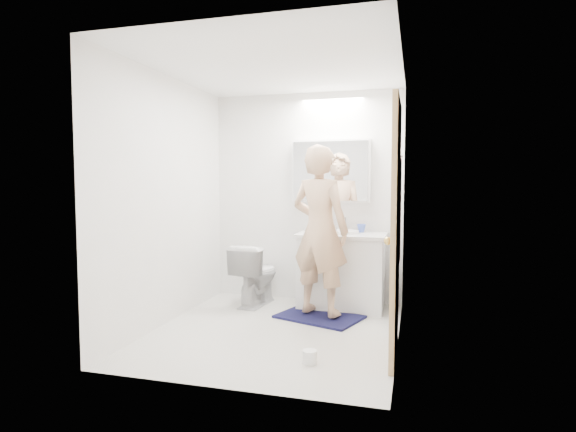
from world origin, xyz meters
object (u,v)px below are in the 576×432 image
(soap_bottle_a, at_px, (322,222))
(toothbrush_cup, at_px, (361,228))
(vanity_cabinet, at_px, (342,273))
(toilet_paper_roll, at_px, (310,357))
(medicine_cabinet, at_px, (331,171))
(soap_bottle_b, at_px, (324,223))
(toilet, at_px, (256,274))
(person, at_px, (320,230))

(soap_bottle_a, distance_m, toothbrush_cup, 0.44)
(vanity_cabinet, bearing_deg, soap_bottle_a, 148.76)
(soap_bottle_a, relative_size, toilet_paper_roll, 1.89)
(medicine_cabinet, bearing_deg, toothbrush_cup, -8.08)
(toothbrush_cup, bearing_deg, medicine_cabinet, 171.92)
(soap_bottle_a, relative_size, soap_bottle_b, 1.11)
(vanity_cabinet, xyz_separation_m, toothbrush_cup, (0.19, 0.16, 0.48))
(soap_bottle_a, bearing_deg, toilet, -159.45)
(medicine_cabinet, height_order, soap_bottle_b, medicine_cabinet)
(medicine_cabinet, height_order, soap_bottle_a, medicine_cabinet)
(medicine_cabinet, bearing_deg, person, -89.39)
(toilet_paper_roll, bearing_deg, medicine_cabinet, 95.37)
(medicine_cabinet, height_order, person, medicine_cabinet)
(soap_bottle_a, height_order, toothbrush_cup, soap_bottle_a)
(toilet, xyz_separation_m, toilet_paper_roll, (0.97, -1.52, -0.29))
(person, relative_size, toilet_paper_roll, 15.40)
(toothbrush_cup, bearing_deg, vanity_cabinet, -139.88)
(vanity_cabinet, xyz_separation_m, medicine_cabinet, (-0.16, 0.21, 1.11))
(person, bearing_deg, vanity_cabinet, -90.07)
(medicine_cabinet, distance_m, toilet, 1.44)
(soap_bottle_a, bearing_deg, soap_bottle_b, 69.87)
(soap_bottle_a, bearing_deg, vanity_cabinet, -31.24)
(soap_bottle_a, bearing_deg, toothbrush_cup, 1.31)
(toothbrush_cup, distance_m, toilet_paper_roll, 1.98)
(toilet, xyz_separation_m, toothbrush_cup, (1.14, 0.28, 0.52))
(medicine_cabinet, relative_size, person, 0.52)
(vanity_cabinet, height_order, toothbrush_cup, toothbrush_cup)
(medicine_cabinet, bearing_deg, soap_bottle_a, -144.76)
(soap_bottle_a, relative_size, toothbrush_cup, 2.11)
(vanity_cabinet, height_order, toilet_paper_roll, vanity_cabinet)
(vanity_cabinet, relative_size, medicine_cabinet, 1.02)
(person, distance_m, toothbrush_cup, 0.70)
(soap_bottle_a, xyz_separation_m, soap_bottle_b, (0.01, 0.03, -0.01))
(soap_bottle_a, bearing_deg, person, -81.26)
(toothbrush_cup, height_order, toilet_paper_roll, toothbrush_cup)
(toilet, bearing_deg, person, 163.76)
(soap_bottle_b, relative_size, toothbrush_cup, 1.89)
(person, bearing_deg, medicine_cabinet, -70.32)
(medicine_cabinet, distance_m, soap_bottle_b, 0.59)
(toilet, distance_m, soap_bottle_a, 0.95)
(toilet, height_order, toothbrush_cup, toothbrush_cup)
(vanity_cabinet, height_order, toilet, vanity_cabinet)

